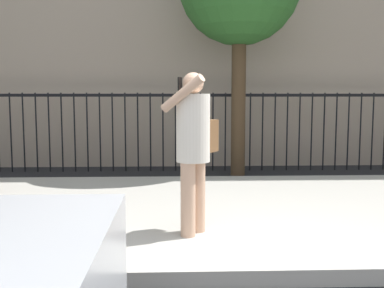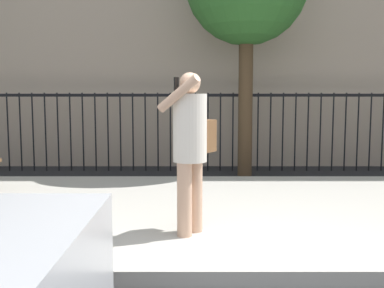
{
  "view_description": "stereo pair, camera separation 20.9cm",
  "coord_description": "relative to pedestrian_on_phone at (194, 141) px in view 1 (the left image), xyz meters",
  "views": [
    {
      "loc": [
        -0.41,
        -3.66,
        1.58
      ],
      "look_at": [
        -0.22,
        1.34,
        1.04
      ],
      "focal_mm": 43.95,
      "sensor_mm": 36.0,
      "label": 1
    },
    {
      "loc": [
        -0.2,
        -3.66,
        1.58
      ],
      "look_at": [
        -0.22,
        1.34,
        1.04
      ],
      "focal_mm": 43.95,
      "sensor_mm": 36.0,
      "label": 2
    }
  ],
  "objects": [
    {
      "name": "sidewalk",
      "position": [
        0.2,
        1.13,
        -1.03
      ],
      "size": [
        28.0,
        4.4,
        0.15
      ],
      "primitive_type": "cube",
      "color": "#B2ADA3",
      "rests_on": "ground"
    },
    {
      "name": "iron_fence",
      "position": [
        0.2,
        4.83,
        -0.08
      ],
      "size": [
        12.03,
        0.04,
        1.6
      ],
      "color": "black",
      "rests_on": "ground"
    },
    {
      "name": "pedestrian_on_phone",
      "position": [
        0.0,
        0.0,
        0.0
      ],
      "size": [
        0.62,
        0.71,
        1.64
      ],
      "color": "tan",
      "rests_on": "sidewalk"
    }
  ]
}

